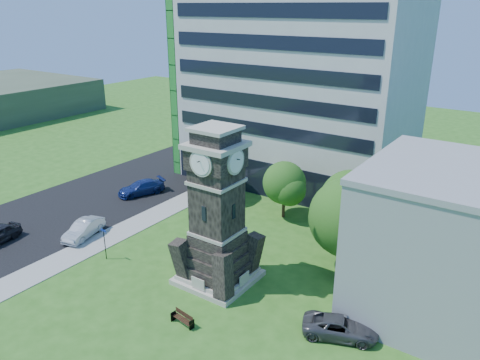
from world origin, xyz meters
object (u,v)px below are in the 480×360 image
Objects in this scene: car_east_lot at (340,327)px; park_bench at (183,318)px; car_street_north at (141,188)px; car_street_mid at (84,229)px; clock_tower at (217,218)px; street_sign at (104,240)px.

car_east_lot is 2.80× the size of park_bench.
car_east_lot is (28.27, -9.88, -0.10)m from car_street_north.
car_street_north is at bearing 91.67° from car_street_mid.
car_street_mid is at bearing -174.72° from clock_tower.
car_street_north is 3.07× the size of park_bench.
car_east_lot is (24.99, 0.52, -0.09)m from car_street_mid.
park_bench is (1.38, -5.71, -4.81)m from clock_tower.
street_sign reaches higher than park_bench.
park_bench is at bearing 96.61° from car_east_lot.
car_street_mid is at bearing 69.60° from car_east_lot.
clock_tower reaches higher than car_street_north.
clock_tower is 2.53× the size of car_east_lot.
street_sign is (-11.03, 2.82, 1.31)m from park_bench.
car_street_north reaches higher than car_street_mid.
car_street_north is at bearing 150.41° from park_bench.
car_street_mid reaches higher than park_bench.
street_sign is at bearing 74.26° from car_east_lot.
car_street_mid is 25.00m from car_east_lot.
clock_tower is 7.08× the size of park_bench.
street_sign is at bearing -163.35° from clock_tower.
clock_tower is 7.59m from park_bench.
car_street_north is (-3.28, 10.40, 0.01)m from car_street_mid.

